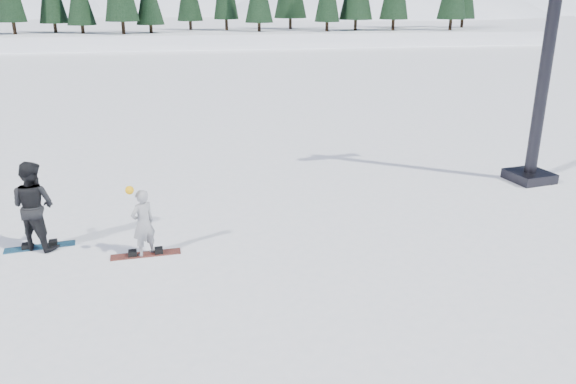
% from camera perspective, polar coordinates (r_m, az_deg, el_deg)
% --- Properties ---
extents(ground, '(420.00, 420.00, 0.00)m').
position_cam_1_polar(ground, '(13.83, -21.97, -5.10)').
color(ground, white).
rests_on(ground, ground).
extents(alpine_backdrop, '(412.50, 227.00, 53.20)m').
position_cam_1_polar(alpine_backdrop, '(203.01, -14.75, 13.26)').
color(alpine_backdrop, white).
rests_on(alpine_backdrop, ground).
extents(lift_tower, '(2.16, 1.34, 7.80)m').
position_cam_1_polar(lift_tower, '(18.15, 24.57, 10.62)').
color(lift_tower, black).
rests_on(lift_tower, ground).
extents(snowboarder_woman, '(0.66, 0.62, 1.65)m').
position_cam_1_polar(snowboarder_woman, '(12.49, -14.54, -3.03)').
color(snowboarder_woman, '#A4A5AA').
rests_on(snowboarder_woman, ground).
extents(snowboarder_man, '(1.23, 1.13, 2.03)m').
position_cam_1_polar(snowboarder_man, '(13.58, -24.44, -1.27)').
color(snowboarder_man, black).
rests_on(snowboarder_man, ground).
extents(snowboard_woman, '(1.52, 0.38, 0.03)m').
position_cam_1_polar(snowboard_woman, '(12.79, -14.24, -6.16)').
color(snowboard_woman, maroon).
rests_on(snowboard_woman, ground).
extents(snowboard_man, '(1.52, 0.49, 0.03)m').
position_cam_1_polar(snowboard_man, '(13.93, -23.87, -5.12)').
color(snowboard_man, '#185B84').
rests_on(snowboard_man, ground).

